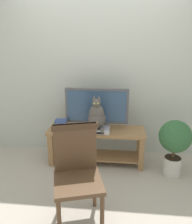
{
  "coord_description": "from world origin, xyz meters",
  "views": [
    {
      "loc": [
        0.3,
        -2.46,
        1.72
      ],
      "look_at": [
        0.0,
        0.46,
        0.79
      ],
      "focal_mm": 36.07,
      "sensor_mm": 36.0,
      "label": 1
    }
  ],
  "objects_px": {
    "potted_plant": "(175,141)",
    "wooden_chair": "(77,168)",
    "media_box": "(97,130)",
    "tv_stand": "(96,140)",
    "cat": "(97,116)",
    "book_stack": "(61,124)",
    "tv": "(97,108)"
  },
  "relations": [
    {
      "from": "tv_stand",
      "to": "book_stack",
      "type": "bearing_deg",
      "value": -175.08
    },
    {
      "from": "media_box",
      "to": "cat",
      "type": "xyz_separation_m",
      "value": [
        0.0,
        -0.01,
        0.2
      ]
    },
    {
      "from": "wooden_chair",
      "to": "tv_stand",
      "type": "bearing_deg",
      "value": 85.81
    },
    {
      "from": "cat",
      "to": "wooden_chair",
      "type": "bearing_deg",
      "value": -95.47
    },
    {
      "from": "tv",
      "to": "wooden_chair",
      "type": "relative_size",
      "value": 0.92
    },
    {
      "from": "tv",
      "to": "wooden_chair",
      "type": "distance_m",
      "value": 1.18
    },
    {
      "from": "tv",
      "to": "book_stack",
      "type": "relative_size",
      "value": 4.22
    },
    {
      "from": "media_box",
      "to": "tv_stand",
      "type": "bearing_deg",
      "value": 100.52
    },
    {
      "from": "potted_plant",
      "to": "media_box",
      "type": "bearing_deg",
      "value": 172.15
    },
    {
      "from": "wooden_chair",
      "to": "potted_plant",
      "type": "distance_m",
      "value": 1.42
    },
    {
      "from": "tv",
      "to": "potted_plant",
      "type": "xyz_separation_m",
      "value": [
        1.04,
        -0.28,
        -0.34
      ]
    },
    {
      "from": "tv_stand",
      "to": "cat",
      "type": "distance_m",
      "value": 0.41
    },
    {
      "from": "tv_stand",
      "to": "potted_plant",
      "type": "height_order",
      "value": "potted_plant"
    },
    {
      "from": "tv_stand",
      "to": "wooden_chair",
      "type": "xyz_separation_m",
      "value": [
        -0.08,
        -1.09,
        0.2
      ]
    },
    {
      "from": "cat",
      "to": "potted_plant",
      "type": "distance_m",
      "value": 1.07
    },
    {
      "from": "tv_stand",
      "to": "tv",
      "type": "height_order",
      "value": "tv"
    },
    {
      "from": "cat",
      "to": "book_stack",
      "type": "relative_size",
      "value": 2.25
    },
    {
      "from": "tv_stand",
      "to": "potted_plant",
      "type": "bearing_deg",
      "value": -12.0
    },
    {
      "from": "tv_stand",
      "to": "tv",
      "type": "distance_m",
      "value": 0.48
    },
    {
      "from": "book_stack",
      "to": "potted_plant",
      "type": "xyz_separation_m",
      "value": [
        1.55,
        -0.18,
        -0.11
      ]
    },
    {
      "from": "tv_stand",
      "to": "cat",
      "type": "height_order",
      "value": "cat"
    },
    {
      "from": "media_box",
      "to": "wooden_chair",
      "type": "relative_size",
      "value": 0.37
    },
    {
      "from": "wooden_chair",
      "to": "book_stack",
      "type": "height_order",
      "value": "wooden_chair"
    },
    {
      "from": "cat",
      "to": "book_stack",
      "type": "distance_m",
      "value": 0.55
    },
    {
      "from": "tv",
      "to": "media_box",
      "type": "height_order",
      "value": "tv"
    },
    {
      "from": "potted_plant",
      "to": "wooden_chair",
      "type": "bearing_deg",
      "value": -142.12
    },
    {
      "from": "media_box",
      "to": "book_stack",
      "type": "distance_m",
      "value": 0.52
    },
    {
      "from": "wooden_chair",
      "to": "book_stack",
      "type": "distance_m",
      "value": 1.13
    },
    {
      "from": "tv_stand",
      "to": "media_box",
      "type": "relative_size",
      "value": 3.82
    },
    {
      "from": "cat",
      "to": "book_stack",
      "type": "bearing_deg",
      "value": 174.5
    },
    {
      "from": "tv_stand",
      "to": "wooden_chair",
      "type": "height_order",
      "value": "wooden_chair"
    },
    {
      "from": "media_box",
      "to": "potted_plant",
      "type": "relative_size",
      "value": 0.47
    }
  ]
}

